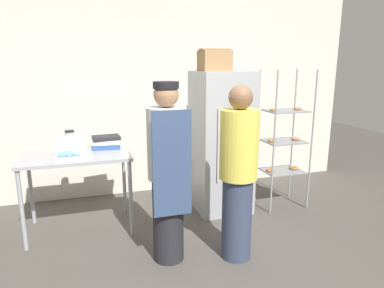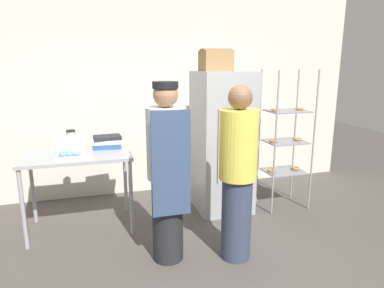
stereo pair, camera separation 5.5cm
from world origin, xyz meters
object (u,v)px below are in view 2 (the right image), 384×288
at_px(binder_stack, 107,142).
at_px(donut_box, 70,155).
at_px(blender_pitcher, 71,141).
at_px(refrigerator, 222,142).
at_px(cardboard_storage_box, 216,60).
at_px(person_customer, 238,174).
at_px(person_baker, 167,171).
at_px(baking_rack, 285,142).

bearing_deg(binder_stack, donut_box, -135.88).
bearing_deg(blender_pitcher, binder_stack, 1.75).
xyz_separation_m(refrigerator, blender_pitcher, (-1.84, 0.08, 0.11)).
relative_size(cardboard_storage_box, person_customer, 0.21).
xyz_separation_m(cardboard_storage_box, person_baker, (-0.85, -1.04, -1.03)).
height_order(blender_pitcher, binder_stack, blender_pitcher).
bearing_deg(refrigerator, donut_box, -170.66).
relative_size(donut_box, blender_pitcher, 1.16).
distance_m(refrigerator, person_baker, 1.40).
height_order(cardboard_storage_box, person_customer, cardboard_storage_box).
bearing_deg(donut_box, baking_rack, 2.81).
height_order(donut_box, person_customer, person_customer).
relative_size(refrigerator, cardboard_storage_box, 4.95).
distance_m(donut_box, blender_pitcher, 0.39).
relative_size(refrigerator, person_baker, 1.04).
distance_m(baking_rack, cardboard_storage_box, 1.40).
xyz_separation_m(baking_rack, cardboard_storage_box, (-0.92, 0.19, 1.04)).
height_order(person_baker, person_customer, person_baker).
relative_size(blender_pitcher, person_baker, 0.14).
bearing_deg(baking_rack, binder_stack, 173.25).
distance_m(donut_box, person_customer, 1.78).
relative_size(refrigerator, person_customer, 1.05).
relative_size(refrigerator, donut_box, 6.41).
distance_m(refrigerator, person_customer, 1.22).
bearing_deg(refrigerator, blender_pitcher, 177.44).
distance_m(baking_rack, person_baker, 1.97).
xyz_separation_m(donut_box, person_customer, (1.55, -0.88, -0.08)).
bearing_deg(cardboard_storage_box, baking_rack, -11.71).
relative_size(binder_stack, person_baker, 0.19).
xyz_separation_m(binder_stack, cardboard_storage_box, (1.34, -0.08, 0.95)).
bearing_deg(binder_stack, baking_rack, -6.75).
bearing_deg(refrigerator, cardboard_storage_box, 169.50).
distance_m(donut_box, cardboard_storage_box, 2.03).
bearing_deg(person_baker, cardboard_storage_box, 50.56).
bearing_deg(blender_pitcher, baking_rack, -5.47).
relative_size(refrigerator, baking_rack, 0.99).
distance_m(person_baker, person_customer, 0.67).
height_order(baking_rack, person_customer, baking_rack).
relative_size(refrigerator, binder_stack, 5.38).
bearing_deg(person_customer, binder_stack, 131.68).
bearing_deg(binder_stack, person_customer, -48.32).
xyz_separation_m(cardboard_storage_box, person_customer, (-0.20, -1.20, -1.06)).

